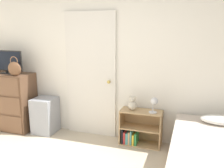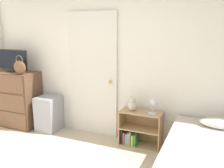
{
  "view_description": "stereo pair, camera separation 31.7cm",
  "coord_description": "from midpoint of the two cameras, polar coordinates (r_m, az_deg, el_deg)",
  "views": [
    {
      "loc": [
        1.25,
        -1.82,
        1.82
      ],
      "look_at": [
        0.09,
        1.7,
        0.96
      ],
      "focal_mm": 40.0,
      "sensor_mm": 36.0,
      "label": 1
    },
    {
      "loc": [
        1.55,
        -1.71,
        1.82
      ],
      "look_at": [
        0.09,
        1.7,
        0.96
      ],
      "focal_mm": 40.0,
      "sensor_mm": 36.0,
      "label": 2
    }
  ],
  "objects": [
    {
      "name": "wall_back",
      "position": [
        4.03,
        2.6,
        5.22
      ],
      "size": [
        10.0,
        0.06,
        2.55
      ],
      "color": "white",
      "rests_on": "ground_plane"
    },
    {
      "name": "door_closed",
      "position": [
        4.16,
        -2.25,
        2.06
      ],
      "size": [
        0.87,
        0.09,
        2.06
      ],
      "color": "silver",
      "rests_on": "ground_plane"
    },
    {
      "name": "bookshelf",
      "position": [
        4.0,
        8.16,
        -10.6
      ],
      "size": [
        0.64,
        0.29,
        0.56
      ],
      "color": "tan",
      "rests_on": "ground_plane"
    },
    {
      "name": "storage_bin",
      "position": [
        4.58,
        -12.31,
        -6.58
      ],
      "size": [
        0.37,
        0.39,
        0.61
      ],
      "color": "#999EA8",
      "rests_on": "ground_plane"
    },
    {
      "name": "desk_lamp",
      "position": [
        3.73,
        11.95,
        -4.43
      ],
      "size": [
        0.14,
        0.13,
        0.24
      ],
      "color": "silver",
      "rests_on": "bookshelf"
    },
    {
      "name": "tv",
      "position": [
        4.75,
        -19.98,
        5.08
      ],
      "size": [
        0.64,
        0.16,
        0.4
      ],
      "color": "black",
      "rests_on": "dresser"
    },
    {
      "name": "handbag",
      "position": [
        4.49,
        -18.46,
        3.65
      ],
      "size": [
        0.25,
        0.09,
        0.33
      ],
      "color": "brown",
      "rests_on": "dresser"
    },
    {
      "name": "teddy_bear",
      "position": [
        3.86,
        7.06,
        -4.69
      ],
      "size": [
        0.15,
        0.15,
        0.23
      ],
      "color": "beige",
      "rests_on": "bookshelf"
    },
    {
      "name": "dresser",
      "position": [
        4.91,
        -19.14,
        -3.24
      ],
      "size": [
        0.82,
        0.47,
        1.02
      ],
      "color": "brown",
      "rests_on": "ground_plane"
    }
  ]
}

